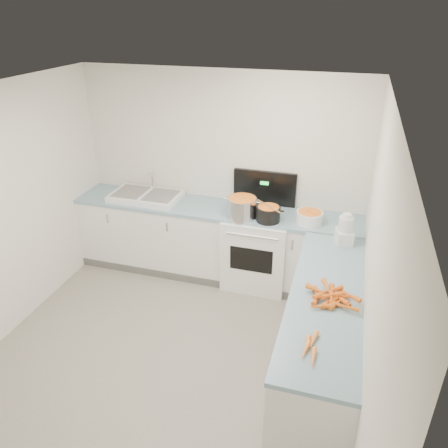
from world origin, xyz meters
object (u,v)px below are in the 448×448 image
(stove, at_px, (257,248))
(spice_jar, at_px, (308,224))
(black_pot, at_px, (268,215))
(food_processor, at_px, (345,231))
(extract_bottle, at_px, (302,221))
(sink, at_px, (146,196))
(steel_pot, at_px, (242,208))
(mixing_bowl, at_px, (309,217))

(stove, xyz_separation_m, spice_jar, (0.59, -0.19, 0.51))
(black_pot, xyz_separation_m, food_processor, (0.84, -0.27, 0.06))
(food_processor, bearing_deg, extract_bottle, 150.27)
(black_pot, relative_size, food_processor, 0.83)
(black_pot, xyz_separation_m, spice_jar, (0.45, -0.03, -0.03))
(sink, height_order, extract_bottle, sink)
(steel_pot, xyz_separation_m, spice_jar, (0.76, -0.06, -0.06))
(mixing_bowl, distance_m, spice_jar, 0.12)
(stove, relative_size, food_processor, 4.19)
(extract_bottle, height_order, spice_jar, extract_bottle)
(sink, relative_size, extract_bottle, 8.38)
(stove, height_order, food_processor, stove)
(black_pot, distance_m, mixing_bowl, 0.46)
(extract_bottle, bearing_deg, black_pot, 178.92)
(sink, xyz_separation_m, spice_jar, (2.04, -0.21, 0.01))
(extract_bottle, relative_size, food_processor, 0.32)
(extract_bottle, bearing_deg, food_processor, -29.73)
(spice_jar, bearing_deg, extract_bottle, 159.54)
(black_pot, bearing_deg, sink, 173.74)
(sink, relative_size, steel_pot, 2.51)
(steel_pot, height_order, spice_jar, steel_pot)
(stove, xyz_separation_m, black_pot, (0.14, -0.16, 0.54))
(stove, distance_m, sink, 1.54)
(black_pot, bearing_deg, stove, 131.50)
(steel_pot, xyz_separation_m, extract_bottle, (0.69, -0.03, -0.05))
(stove, bearing_deg, black_pot, -48.50)
(sink, distance_m, extract_bottle, 1.98)
(steel_pot, relative_size, black_pot, 1.28)
(stove, height_order, extract_bottle, stove)
(stove, xyz_separation_m, food_processor, (0.98, -0.43, 0.61))
(black_pot, distance_m, spice_jar, 0.45)
(spice_jar, bearing_deg, mixing_bowl, 89.24)
(sink, height_order, mixing_bowl, sink)
(mixing_bowl, bearing_deg, black_pot, -169.80)
(stove, distance_m, extract_bottle, 0.75)
(steel_pot, relative_size, spice_jar, 3.67)
(steel_pot, bearing_deg, spice_jar, -4.15)
(sink, xyz_separation_m, food_processor, (2.43, -0.45, 0.10))
(sink, xyz_separation_m, black_pot, (1.59, -0.17, 0.04))
(extract_bottle, relative_size, spice_jar, 1.10)
(mixing_bowl, bearing_deg, stove, 172.52)
(stove, height_order, sink, stove)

